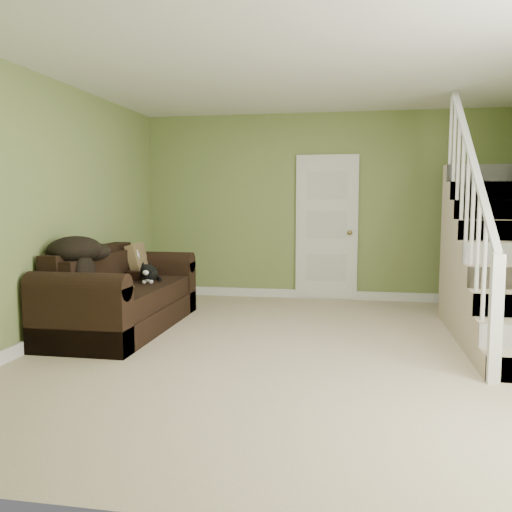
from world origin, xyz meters
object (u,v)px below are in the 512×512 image
at_px(sofa, 120,298).
at_px(cat, 148,274).
at_px(side_table, 133,292).
at_px(banana, 125,289).

xyz_separation_m(sofa, cat, (0.22, 0.27, 0.24)).
relative_size(side_table, banana, 3.82).
relative_size(sofa, banana, 10.54).
height_order(sofa, cat, sofa).
bearing_deg(banana, sofa, 120.18).
bearing_deg(sofa, banana, -58.13).
bearing_deg(side_table, sofa, -79.88).
bearing_deg(cat, side_table, 121.81).
bearing_deg(side_table, cat, -45.08).
distance_m(sofa, cat, 0.43).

